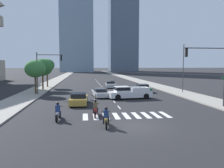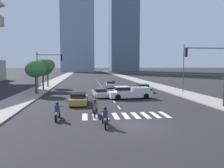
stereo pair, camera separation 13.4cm
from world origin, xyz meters
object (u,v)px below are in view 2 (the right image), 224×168
object	(u,v)px
motorcycle_third	(105,119)
street_lamp_east	(184,65)
motorcycle_lead	(57,113)
street_tree_second	(43,67)
sedan_green_2	(143,88)
sedan_silver_3	(100,93)
traffic_signal_far	(47,66)
traffic_signal_near	(211,64)
sedan_gold_1	(79,99)
motorcycle_trailing	(95,109)
street_tree_third	(47,65)
pickup_truck	(128,93)
sedan_silver_0	(111,85)
street_tree_nearest	(35,69)

from	to	relation	value
motorcycle_third	street_lamp_east	world-z (taller)	street_lamp_east
motorcycle_lead	street_tree_second	size ratio (longest dim) A/B	0.39
sedan_green_2	sedan_silver_3	distance (m)	9.17
traffic_signal_far	sedan_green_2	bearing A→B (deg)	7.22
motorcycle_third	traffic_signal_near	world-z (taller)	traffic_signal_near
sedan_gold_1	motorcycle_trailing	bearing A→B (deg)	-163.42
sedan_green_2	street_tree_third	bearing A→B (deg)	-119.74
motorcycle_third	traffic_signal_near	size ratio (longest dim) A/B	0.32
sedan_green_2	sedan_gold_1	bearing A→B (deg)	-43.62
motorcycle_trailing	sedan_gold_1	distance (m)	6.34
street_lamp_east	sedan_green_2	bearing A→B (deg)	157.26
traffic_signal_far	motorcycle_trailing	bearing A→B (deg)	-66.64
motorcycle_lead	sedan_silver_3	xyz separation A→B (m)	(4.38, 13.14, -0.01)
motorcycle_lead	sedan_green_2	bearing A→B (deg)	-31.29
sedan_gold_1	sedan_silver_3	size ratio (longest dim) A/B	0.95
sedan_green_2	traffic_signal_far	distance (m)	16.05
sedan_silver_3	street_tree_third	distance (m)	18.11
sedan_gold_1	sedan_green_2	bearing A→B (deg)	-41.32
pickup_truck	street_lamp_east	size ratio (longest dim) A/B	0.76
motorcycle_lead	motorcycle_trailing	size ratio (longest dim) A/B	0.98
motorcycle_third	sedan_silver_0	bearing A→B (deg)	-3.08
sedan_gold_1	sedan_silver_3	distance (m)	6.59
sedan_gold_1	traffic_signal_far	bearing A→B (deg)	31.10
motorcycle_third	traffic_signal_far	xyz separation A→B (m)	(-7.15, 18.75, 3.82)
street_tree_third	sedan_silver_0	bearing A→B (deg)	-8.75
traffic_signal_near	street_lamp_east	world-z (taller)	street_lamp_east
traffic_signal_near	street_tree_third	size ratio (longest dim) A/B	1.15
sedan_silver_3	street_lamp_east	bearing A→B (deg)	-84.89
street_tree_nearest	street_tree_second	world-z (taller)	street_tree_second
traffic_signal_near	street_tree_second	bearing A→B (deg)	-44.08
sedan_gold_1	street_tree_nearest	world-z (taller)	street_tree_nearest
sedan_silver_0	traffic_signal_near	world-z (taller)	traffic_signal_near
motorcycle_lead	sedan_silver_0	size ratio (longest dim) A/B	0.49
sedan_gold_1	street_tree_second	xyz separation A→B (m)	(-6.75, 15.77, 3.50)
sedan_green_2	street_tree_second	bearing A→B (deg)	-105.48
traffic_signal_far	sedan_silver_0	bearing A→B (deg)	42.02
motorcycle_trailing	motorcycle_third	distance (m)	3.59
street_tree_nearest	traffic_signal_far	bearing A→B (deg)	-18.79
sedan_gold_1	traffic_signal_far	xyz separation A→B (m)	(-5.00, 9.06, 3.80)
motorcycle_third	street_tree_third	world-z (taller)	street_tree_third
sedan_silver_3	traffic_signal_far	xyz separation A→B (m)	(-7.82, 3.10, 3.84)
street_tree_nearest	street_tree_third	distance (m)	11.19
street_lamp_east	street_tree_second	size ratio (longest dim) A/B	1.39
sedan_silver_3	traffic_signal_far	size ratio (longest dim) A/B	0.78
street_tree_third	sedan_green_2	bearing A→B (deg)	-29.67
motorcycle_third	traffic_signal_far	distance (m)	20.43
motorcycle_trailing	sedan_silver_0	bearing A→B (deg)	-4.46
sedan_gold_1	street_tree_third	world-z (taller)	street_tree_third
motorcycle_trailing	pickup_truck	world-z (taller)	pickup_truck
pickup_truck	sedan_gold_1	size ratio (longest dim) A/B	1.26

